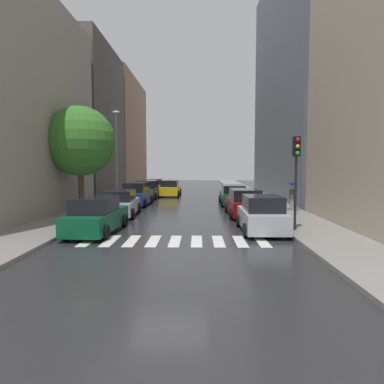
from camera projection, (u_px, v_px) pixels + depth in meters
ground_plane at (189, 196)px, 35.56m from camera, size 28.00×72.00×0.04m
sidewalk_left at (125, 195)px, 35.66m from camera, size 3.00×72.00×0.15m
sidewalk_right at (252, 195)px, 35.45m from camera, size 3.00×72.00×0.15m
crosswalk_stripes at (175, 241)px, 14.45m from camera, size 7.65×2.20×0.01m
building_left_near at (1, 104)px, 21.12m from camera, size 6.00×16.81×13.76m
building_left_mid at (83, 122)px, 36.29m from camera, size 6.00×12.44×15.34m
building_left_far at (118, 133)px, 51.69m from camera, size 6.00×17.60×15.65m
building_right_mid at (305, 81)px, 32.67m from camera, size 6.00×20.09×22.09m
parked_car_left_nearest at (97, 216)px, 16.17m from camera, size 2.16×4.83×1.68m
parked_car_left_second at (120, 204)px, 21.60m from camera, size 2.28×4.44×1.60m
parked_car_left_third at (137, 195)px, 27.24m from camera, size 2.13×4.83×1.81m
parked_car_left_fourth at (148, 190)px, 32.89m from camera, size 2.29×4.56×1.72m
parked_car_left_fifth at (156, 186)px, 38.85m from camera, size 2.13×4.82×1.61m
parked_car_right_nearest at (262, 215)px, 16.30m from camera, size 2.09×4.01×1.74m
parked_car_right_second at (244, 203)px, 21.50m from camera, size 2.17×4.63×1.69m
parked_car_right_third at (233, 195)px, 27.65m from camera, size 2.15×4.56×1.57m
taxi_midroad at (170, 188)px, 35.43m from camera, size 2.13×4.70×1.81m
pedestrian_foreground at (292, 191)px, 23.05m from camera, size 0.92×0.92×1.85m
street_tree_left at (80, 141)px, 22.59m from camera, size 4.52×4.52×6.81m
traffic_light_right_corner at (296, 162)px, 15.90m from camera, size 0.30×0.42×4.30m
lamp_post_left at (117, 150)px, 27.80m from camera, size 0.60×0.28×7.30m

